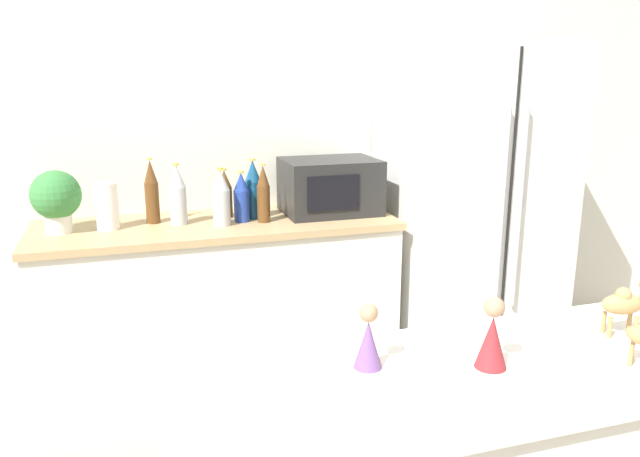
{
  "coord_description": "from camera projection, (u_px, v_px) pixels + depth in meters",
  "views": [
    {
      "loc": [
        -0.76,
        -0.59,
        1.66
      ],
      "look_at": [
        -0.11,
        1.46,
        1.11
      ],
      "focal_mm": 35.0,
      "sensor_mm": 36.0,
      "label": 1
    }
  ],
  "objects": [
    {
      "name": "back_bottle_0",
      "position": [
        263.0,
        194.0,
        3.03
      ],
      "size": [
        0.06,
        0.06,
        0.29
      ],
      "color": "brown",
      "rests_on": "back_counter"
    },
    {
      "name": "back_bottle_6",
      "position": [
        178.0,
        196.0,
        2.98
      ],
      "size": [
        0.08,
        0.08,
        0.29
      ],
      "color": "#B2B7BC",
      "rests_on": "back_counter"
    },
    {
      "name": "back_bottle_2",
      "position": [
        242.0,
        198.0,
        3.04
      ],
      "size": [
        0.08,
        0.08,
        0.25
      ],
      "color": "navy",
      "rests_on": "back_counter"
    },
    {
      "name": "wise_man_figurine_crimson",
      "position": [
        368.0,
        340.0,
        1.41
      ],
      "size": [
        0.07,
        0.07,
        0.15
      ],
      "color": "#6B4784",
      "rests_on": "bar_counter"
    },
    {
      "name": "wise_man_figurine_purple",
      "position": [
        492.0,
        338.0,
        1.41
      ],
      "size": [
        0.07,
        0.07,
        0.17
      ],
      "color": "maroon",
      "rests_on": "bar_counter"
    },
    {
      "name": "back_bottle_5",
      "position": [
        253.0,
        190.0,
        3.11
      ],
      "size": [
        0.08,
        0.08,
        0.3
      ],
      "color": "navy",
      "rests_on": "back_counter"
    },
    {
      "name": "microwave",
      "position": [
        330.0,
        186.0,
        3.22
      ],
      "size": [
        0.48,
        0.37,
        0.28
      ],
      "color": "black",
      "rests_on": "back_counter"
    },
    {
      "name": "back_bottle_4",
      "position": [
        225.0,
        194.0,
        3.13
      ],
      "size": [
        0.07,
        0.07,
        0.25
      ],
      "color": "brown",
      "rests_on": "back_counter"
    },
    {
      "name": "wall_back",
      "position": [
        268.0,
        142.0,
        3.38
      ],
      "size": [
        8.0,
        0.06,
        2.55
      ],
      "color": "silver",
      "rests_on": "ground_plane"
    },
    {
      "name": "paper_towel_roll",
      "position": [
        107.0,
        206.0,
        2.89
      ],
      "size": [
        0.11,
        0.11,
        0.22
      ],
      "color": "white",
      "rests_on": "back_counter"
    },
    {
      "name": "back_bottle_3",
      "position": [
        221.0,
        198.0,
        2.96
      ],
      "size": [
        0.08,
        0.08,
        0.28
      ],
      "color": "#B2B7BC",
      "rests_on": "back_counter"
    },
    {
      "name": "refrigerator",
      "position": [
        470.0,
        213.0,
        3.4
      ],
      "size": [
        0.87,
        0.74,
        1.8
      ],
      "color": "white",
      "rests_on": "ground_plane"
    },
    {
      "name": "back_bottle_1",
      "position": [
        152.0,
        192.0,
        3.0
      ],
      "size": [
        0.07,
        0.07,
        0.32
      ],
      "color": "brown",
      "rests_on": "back_counter"
    },
    {
      "name": "camel_figurine",
      "position": [
        624.0,
        303.0,
        1.58
      ],
      "size": [
        0.12,
        0.08,
        0.15
      ],
      "color": "#A87F4C",
      "rests_on": "bar_counter"
    },
    {
      "name": "back_counter",
      "position": [
        221.0,
        310.0,
        3.18
      ],
      "size": [
        1.75,
        0.63,
        0.93
      ],
      "color": "silver",
      "rests_on": "ground_plane"
    },
    {
      "name": "potted_plant",
      "position": [
        56.0,
        198.0,
        2.82
      ],
      "size": [
        0.22,
        0.22,
        0.29
      ],
      "color": "silver",
      "rests_on": "back_counter"
    }
  ]
}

